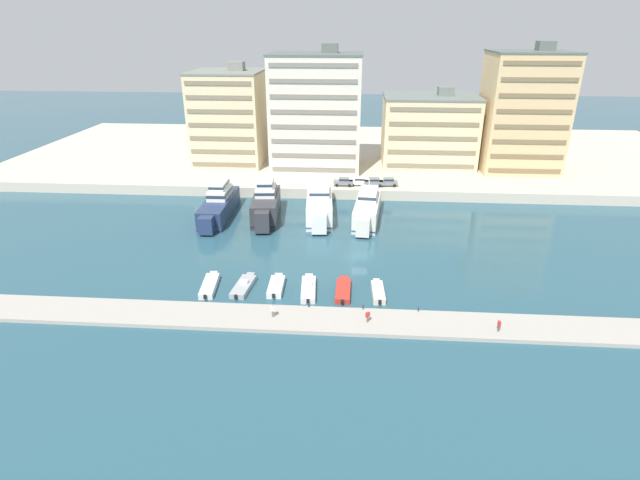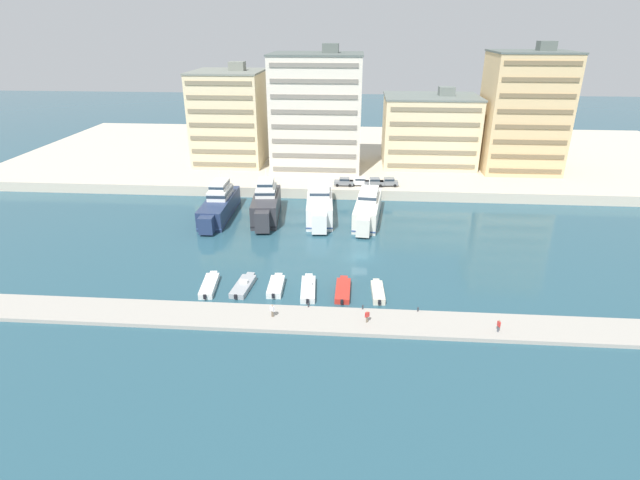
% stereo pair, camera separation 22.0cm
% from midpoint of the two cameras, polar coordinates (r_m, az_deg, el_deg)
% --- Properties ---
extents(ground_plane, '(400.00, 400.00, 0.00)m').
position_cam_midpoint_polar(ground_plane, '(79.86, 4.49, -1.98)').
color(ground_plane, '#285160').
extents(quay_promenade, '(180.00, 70.00, 2.17)m').
position_cam_midpoint_polar(quay_promenade, '(139.26, 4.51, 9.67)').
color(quay_promenade, beige).
rests_on(quay_promenade, ground).
extents(pier_dock, '(120.00, 5.81, 0.52)m').
position_cam_midpoint_polar(pier_dock, '(62.91, 4.49, -9.31)').
color(pier_dock, '#A8A399').
rests_on(pier_dock, ground).
extents(yacht_navy_far_left, '(4.84, 19.67, 8.36)m').
position_cam_midpoint_polar(yacht_navy_far_left, '(97.65, -11.54, 3.99)').
color(yacht_navy_far_left, navy).
rests_on(yacht_navy_far_left, ground).
extents(yacht_charcoal_left, '(5.93, 17.32, 9.00)m').
position_cam_midpoint_polar(yacht_charcoal_left, '(95.45, -6.27, 4.07)').
color(yacht_charcoal_left, '#333338').
rests_on(yacht_charcoal_left, ground).
extents(yacht_white_mid_left, '(5.89, 19.46, 7.43)m').
position_cam_midpoint_polar(yacht_white_mid_left, '(95.63, -0.14, 4.03)').
color(yacht_white_mid_left, white).
rests_on(yacht_white_mid_left, ground).
extents(yacht_ivory_center_left, '(5.85, 19.15, 7.19)m').
position_cam_midpoint_polar(yacht_ivory_center_left, '(94.60, 5.36, 3.62)').
color(yacht_ivory_center_left, silver).
rests_on(yacht_ivory_center_left, ground).
extents(motorboat_white_far_left, '(2.48, 7.42, 0.89)m').
position_cam_midpoint_polar(motorboat_white_far_left, '(72.13, -12.59, -5.08)').
color(motorboat_white_far_left, white).
rests_on(motorboat_white_far_left, ground).
extents(motorboat_grey_left, '(2.70, 7.22, 1.17)m').
position_cam_midpoint_polar(motorboat_grey_left, '(71.23, -8.80, -5.20)').
color(motorboat_grey_left, '#9EA3A8').
rests_on(motorboat_grey_left, ground).
extents(motorboat_white_mid_left, '(2.14, 6.49, 0.91)m').
position_cam_midpoint_polar(motorboat_white_mid_left, '(70.48, -5.11, -5.27)').
color(motorboat_white_mid_left, white).
rests_on(motorboat_white_mid_left, ground).
extents(motorboat_white_center_left, '(2.40, 7.73, 1.33)m').
position_cam_midpoint_polar(motorboat_white_center_left, '(69.60, -1.42, -5.57)').
color(motorboat_white_center_left, white).
rests_on(motorboat_white_center_left, ground).
extents(motorboat_red_center, '(2.03, 7.30, 0.84)m').
position_cam_midpoint_polar(motorboat_red_center, '(69.42, 2.58, -5.73)').
color(motorboat_red_center, red).
rests_on(motorboat_red_center, ground).
extents(motorboat_cream_center_right, '(1.86, 6.38, 1.35)m').
position_cam_midpoint_polar(motorboat_cream_center_right, '(69.21, 6.55, -5.89)').
color(motorboat_cream_center_right, beige).
rests_on(motorboat_cream_center_right, ground).
extents(car_grey_far_left, '(4.11, 1.93, 1.80)m').
position_cam_midpoint_polar(car_grey_far_left, '(107.78, 2.66, 6.71)').
color(car_grey_far_left, slate).
rests_on(car_grey_far_left, quay_promenade).
extents(car_white_left, '(4.14, 2.00, 1.80)m').
position_cam_midpoint_polar(car_white_left, '(108.21, 4.44, 6.73)').
color(car_white_left, white).
rests_on(car_white_left, quay_promenade).
extents(car_grey_mid_left, '(4.22, 2.16, 1.80)m').
position_cam_midpoint_polar(car_grey_mid_left, '(108.01, 6.10, 6.64)').
color(car_grey_mid_left, slate).
rests_on(car_grey_mid_left, quay_promenade).
extents(car_grey_center_left, '(4.20, 2.13, 1.80)m').
position_cam_midpoint_polar(car_grey_center_left, '(108.51, 7.73, 6.64)').
color(car_grey_center_left, slate).
rests_on(car_grey_center_left, quay_promenade).
extents(apartment_block_far_left, '(16.71, 17.74, 23.88)m').
position_cam_midpoint_polar(apartment_block_far_left, '(127.48, -10.33, 13.63)').
color(apartment_block_far_left, beige).
rests_on(apartment_block_far_left, quay_promenade).
extents(apartment_block_left, '(20.92, 16.52, 28.07)m').
position_cam_midpoint_polar(apartment_block_left, '(119.92, -0.48, 14.40)').
color(apartment_block_left, silver).
rests_on(apartment_block_left, quay_promenade).
extents(apartment_block_mid_left, '(22.27, 16.21, 18.49)m').
position_cam_midpoint_polar(apartment_block_mid_left, '(126.44, 12.24, 12.15)').
color(apartment_block_mid_left, beige).
rests_on(apartment_block_mid_left, quay_promenade).
extents(apartment_block_center_left, '(17.60, 15.00, 28.62)m').
position_cam_midpoint_polar(apartment_block_center_left, '(126.78, 22.14, 13.37)').
color(apartment_block_center_left, '#E0BC84').
rests_on(apartment_block_center_left, quay_promenade).
extents(pedestrian_near_edge, '(0.58, 0.40, 1.63)m').
position_cam_midpoint_polar(pedestrian_near_edge, '(61.94, 5.37, -8.58)').
color(pedestrian_near_edge, '#7A6B56').
rests_on(pedestrian_near_edge, pier_dock).
extents(pedestrian_mid_deck, '(0.34, 0.60, 1.62)m').
position_cam_midpoint_polar(pedestrian_mid_deck, '(63.63, 19.70, -9.08)').
color(pedestrian_mid_deck, '#4C515B').
rests_on(pedestrian_mid_deck, pier_dock).
extents(pedestrian_far_side, '(0.64, 0.39, 1.74)m').
position_cam_midpoint_polar(pedestrian_far_side, '(62.97, -5.53, -7.93)').
color(pedestrian_far_side, '#7A6B56').
rests_on(pedestrian_far_side, pier_dock).
extents(bollard_west, '(0.20, 0.20, 0.61)m').
position_cam_midpoint_polar(bollard_west, '(65.08, -1.39, -7.41)').
color(bollard_west, '#2D2D33').
rests_on(bollard_west, pier_dock).
extents(bollard_west_mid, '(0.20, 0.20, 0.61)m').
position_cam_midpoint_polar(bollard_west_mid, '(64.86, 4.86, -7.62)').
color(bollard_west_mid, '#2D2D33').
rests_on(bollard_west_mid, pier_dock).
extents(bollard_east_mid, '(0.20, 0.20, 0.61)m').
position_cam_midpoint_polar(bollard_east_mid, '(65.39, 11.08, -7.73)').
color(bollard_east_mid, '#2D2D33').
rests_on(bollard_east_mid, pier_dock).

